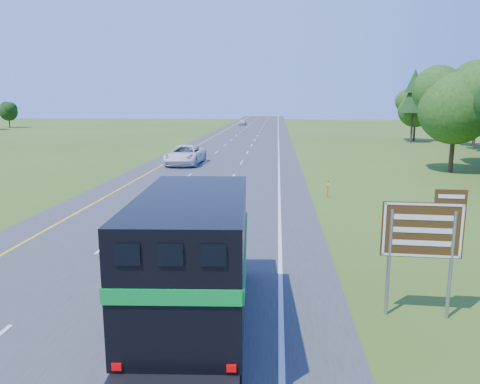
{
  "coord_description": "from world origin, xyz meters",
  "views": [
    {
      "loc": [
        5.32,
        -7.73,
        6.03
      ],
      "look_at": [
        3.47,
        15.51,
        1.47
      ],
      "focal_mm": 35.0,
      "sensor_mm": 36.0,
      "label": 1
    }
  ],
  "objects_px": {
    "horse_truck": "(196,255)",
    "far_car": "(243,122)",
    "white_suv": "(185,155)",
    "exit_sign": "(423,235)"
  },
  "relations": [
    {
      "from": "horse_truck",
      "to": "white_suv",
      "type": "distance_m",
      "value": 32.93
    },
    {
      "from": "far_car",
      "to": "exit_sign",
      "type": "bearing_deg",
      "value": -78.62
    },
    {
      "from": "white_suv",
      "to": "exit_sign",
      "type": "distance_m",
      "value": 33.72
    },
    {
      "from": "white_suv",
      "to": "horse_truck",
      "type": "bearing_deg",
      "value": -75.89
    },
    {
      "from": "far_car",
      "to": "exit_sign",
      "type": "height_order",
      "value": "exit_sign"
    },
    {
      "from": "horse_truck",
      "to": "exit_sign",
      "type": "relative_size",
      "value": 2.31
    },
    {
      "from": "horse_truck",
      "to": "white_suv",
      "type": "relative_size",
      "value": 1.3
    },
    {
      "from": "horse_truck",
      "to": "far_car",
      "type": "xyz_separation_m",
      "value": [
        -6.54,
        105.9,
        -1.3
      ]
    },
    {
      "from": "white_suv",
      "to": "exit_sign",
      "type": "relative_size",
      "value": 1.77
    },
    {
      "from": "horse_truck",
      "to": "white_suv",
      "type": "bearing_deg",
      "value": 98.41
    }
  ]
}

